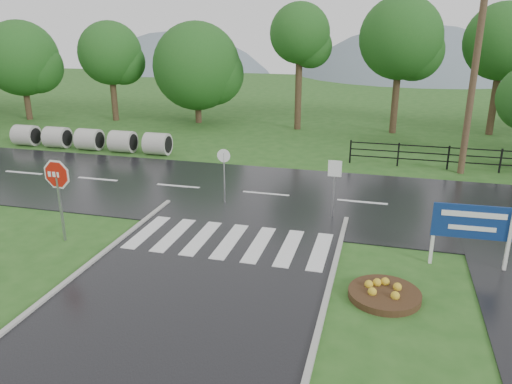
# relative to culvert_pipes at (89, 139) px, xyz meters

# --- Properties ---
(ground) EXTENTS (120.00, 120.00, 0.00)m
(ground) POSITION_rel_culvert_pipes_xyz_m (11.54, -15.00, -0.60)
(ground) COLOR #27551C
(ground) RESTS_ON ground
(main_road) EXTENTS (90.00, 8.00, 0.04)m
(main_road) POSITION_rel_culvert_pipes_xyz_m (11.54, -5.00, -0.60)
(main_road) COLOR black
(main_road) RESTS_ON ground
(crosswalk) EXTENTS (6.50, 2.80, 0.02)m
(crosswalk) POSITION_rel_culvert_pipes_xyz_m (11.54, -10.00, -0.54)
(crosswalk) COLOR silver
(crosswalk) RESTS_ON ground
(fence_west) EXTENTS (9.58, 0.08, 1.20)m
(fence_west) POSITION_rel_culvert_pipes_xyz_m (19.29, 1.00, 0.12)
(fence_west) COLOR black
(fence_west) RESTS_ON ground
(hills) EXTENTS (102.00, 48.00, 48.00)m
(hills) POSITION_rel_culvert_pipes_xyz_m (15.03, 50.00, -16.14)
(hills) COLOR slate
(hills) RESTS_ON ground
(treeline) EXTENTS (83.20, 5.20, 10.00)m
(treeline) POSITION_rel_culvert_pipes_xyz_m (12.54, 9.00, -0.60)
(treeline) COLOR #194C17
(treeline) RESTS_ON ground
(culvert_pipes) EXTENTS (9.70, 1.20, 1.20)m
(culvert_pipes) POSITION_rel_culvert_pipes_xyz_m (0.00, 0.00, 0.00)
(culvert_pipes) COLOR #9E9B93
(culvert_pipes) RESTS_ON ground
(stop_sign) EXTENTS (1.31, 0.11, 2.96)m
(stop_sign) POSITION_rel_culvert_pipes_xyz_m (6.15, -11.22, 1.44)
(stop_sign) COLOR #939399
(stop_sign) RESTS_ON ground
(estate_billboard) EXTENTS (2.25, 0.14, 1.97)m
(estate_billboard) POSITION_rel_culvert_pipes_xyz_m (18.88, -9.83, 0.75)
(estate_billboard) COLOR silver
(estate_billboard) RESTS_ON ground
(flower_bed) EXTENTS (1.90, 1.90, 0.38)m
(flower_bed) POSITION_rel_culvert_pipes_xyz_m (16.56, -12.26, -0.46)
(flower_bed) COLOR #332111
(flower_bed) RESTS_ON ground
(reg_sign_small) EXTENTS (0.49, 0.05, 2.21)m
(reg_sign_small) POSITION_rel_culvert_pipes_xyz_m (14.57, -6.90, 0.96)
(reg_sign_small) COLOR #939399
(reg_sign_small) RESTS_ON ground
(reg_sign_round) EXTENTS (0.53, 0.07, 2.26)m
(reg_sign_round) POSITION_rel_culvert_pipes_xyz_m (10.21, -6.51, 0.83)
(reg_sign_round) COLOR #939399
(reg_sign_round) RESTS_ON ground
(utility_pole_east) EXTENTS (1.65, 0.35, 9.31)m
(utility_pole_east) POSITION_rel_culvert_pipes_xyz_m (19.87, 0.50, 4.13)
(utility_pole_east) COLOR #473523
(utility_pole_east) RESTS_ON ground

